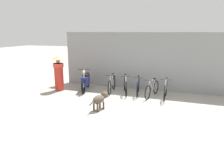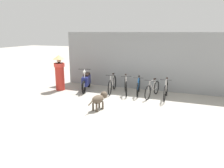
{
  "view_description": "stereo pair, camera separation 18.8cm",
  "coord_description": "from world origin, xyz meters",
  "px_view_note": "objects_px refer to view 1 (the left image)",
  "views": [
    {
      "loc": [
        2.13,
        -7.39,
        2.83
      ],
      "look_at": [
        -0.94,
        1.11,
        0.65
      ],
      "focal_mm": 35.0,
      "sensor_mm": 36.0,
      "label": 1
    },
    {
      "loc": [
        2.3,
        -7.33,
        2.83
      ],
      "look_at": [
        -0.94,
        1.11,
        0.65
      ],
      "focal_mm": 35.0,
      "sensor_mm": 36.0,
      "label": 2
    }
  ],
  "objects_px": {
    "bicycle_1": "(125,86)",
    "stray_dog": "(100,99)",
    "bicycle_4": "(166,90)",
    "bicycle_3": "(152,89)",
    "motorcycle": "(86,81)",
    "bicycle_0": "(112,85)",
    "bicycle_2": "(138,87)",
    "person_in_robes": "(59,72)"
  },
  "relations": [
    {
      "from": "stray_dog",
      "to": "person_in_robes",
      "type": "height_order",
      "value": "person_in_robes"
    },
    {
      "from": "bicycle_2",
      "to": "motorcycle",
      "type": "bearing_deg",
      "value": -95.29
    },
    {
      "from": "bicycle_4",
      "to": "person_in_robes",
      "type": "height_order",
      "value": "person_in_robes"
    },
    {
      "from": "bicycle_3",
      "to": "bicycle_4",
      "type": "height_order",
      "value": "bicycle_4"
    },
    {
      "from": "bicycle_0",
      "to": "bicycle_3",
      "type": "distance_m",
      "value": 1.94
    },
    {
      "from": "bicycle_4",
      "to": "stray_dog",
      "type": "relative_size",
      "value": 1.64
    },
    {
      "from": "stray_dog",
      "to": "person_in_robes",
      "type": "distance_m",
      "value": 3.54
    },
    {
      "from": "motorcycle",
      "to": "person_in_robes",
      "type": "xyz_separation_m",
      "value": [
        -1.25,
        -0.39,
        0.47
      ]
    },
    {
      "from": "bicycle_1",
      "to": "motorcycle",
      "type": "distance_m",
      "value": 1.99
    },
    {
      "from": "motorcycle",
      "to": "person_in_robes",
      "type": "distance_m",
      "value": 1.39
    },
    {
      "from": "bicycle_0",
      "to": "bicycle_2",
      "type": "xyz_separation_m",
      "value": [
        1.27,
        0.06,
        -0.01
      ]
    },
    {
      "from": "motorcycle",
      "to": "bicycle_2",
      "type": "bearing_deg",
      "value": 78.71
    },
    {
      "from": "bicycle_1",
      "to": "motorcycle",
      "type": "relative_size",
      "value": 0.92
    },
    {
      "from": "stray_dog",
      "to": "bicycle_1",
      "type": "bearing_deg",
      "value": 9.61
    },
    {
      "from": "bicycle_1",
      "to": "bicycle_3",
      "type": "bearing_deg",
      "value": 66.32
    },
    {
      "from": "bicycle_2",
      "to": "bicycle_3",
      "type": "distance_m",
      "value": 0.69
    },
    {
      "from": "bicycle_3",
      "to": "motorcycle",
      "type": "distance_m",
      "value": 3.24
    },
    {
      "from": "bicycle_4",
      "to": "bicycle_0",
      "type": "bearing_deg",
      "value": -96.76
    },
    {
      "from": "bicycle_3",
      "to": "person_in_robes",
      "type": "bearing_deg",
      "value": -73.77
    },
    {
      "from": "bicycle_2",
      "to": "bicycle_3",
      "type": "relative_size",
      "value": 0.98
    },
    {
      "from": "bicycle_2",
      "to": "bicycle_1",
      "type": "bearing_deg",
      "value": -93.71
    },
    {
      "from": "bicycle_1",
      "to": "bicycle_4",
      "type": "xyz_separation_m",
      "value": [
        1.85,
        -0.19,
        0.01
      ]
    },
    {
      "from": "motorcycle",
      "to": "person_in_robes",
      "type": "bearing_deg",
      "value": -88.84
    },
    {
      "from": "bicycle_4",
      "to": "stray_dog",
      "type": "distance_m",
      "value": 3.06
    },
    {
      "from": "bicycle_1",
      "to": "bicycle_3",
      "type": "height_order",
      "value": "bicycle_1"
    },
    {
      "from": "bicycle_0",
      "to": "stray_dog",
      "type": "height_order",
      "value": "bicycle_0"
    },
    {
      "from": "bicycle_0",
      "to": "bicycle_2",
      "type": "bearing_deg",
      "value": 83.48
    },
    {
      "from": "bicycle_0",
      "to": "bicycle_3",
      "type": "bearing_deg",
      "value": 78.11
    },
    {
      "from": "person_in_robes",
      "to": "bicycle_2",
      "type": "bearing_deg",
      "value": -134.08
    },
    {
      "from": "stray_dog",
      "to": "motorcycle",
      "type": "bearing_deg",
      "value": 53.39
    },
    {
      "from": "stray_dog",
      "to": "bicycle_2",
      "type": "bearing_deg",
      "value": -3.21
    },
    {
      "from": "bicycle_3",
      "to": "bicycle_1",
      "type": "bearing_deg",
      "value": -83.36
    },
    {
      "from": "bicycle_1",
      "to": "bicycle_4",
      "type": "height_order",
      "value": "bicycle_4"
    },
    {
      "from": "bicycle_0",
      "to": "person_in_robes",
      "type": "bearing_deg",
      "value": -87.22
    },
    {
      "from": "motorcycle",
      "to": "stray_dog",
      "type": "distance_m",
      "value": 2.82
    },
    {
      "from": "bicycle_0",
      "to": "motorcycle",
      "type": "relative_size",
      "value": 0.98
    },
    {
      "from": "bicycle_2",
      "to": "person_in_robes",
      "type": "xyz_separation_m",
      "value": [
        -3.82,
        -0.6,
        0.58
      ]
    },
    {
      "from": "bicycle_4",
      "to": "person_in_robes",
      "type": "bearing_deg",
      "value": -88.48
    },
    {
      "from": "bicycle_4",
      "to": "person_in_robes",
      "type": "relative_size",
      "value": 0.98
    },
    {
      "from": "bicycle_0",
      "to": "bicycle_3",
      "type": "xyz_separation_m",
      "value": [
        1.94,
        -0.09,
        -0.03
      ]
    },
    {
      "from": "motorcycle",
      "to": "bicycle_4",
      "type": "bearing_deg",
      "value": 73.39
    },
    {
      "from": "bicycle_1",
      "to": "stray_dog",
      "type": "distance_m",
      "value": 2.41
    }
  ]
}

